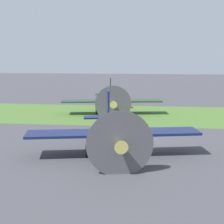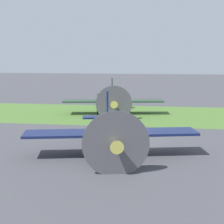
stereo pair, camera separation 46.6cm
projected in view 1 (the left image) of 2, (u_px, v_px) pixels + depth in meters
ground_plane at (130, 143)px, 21.63m from camera, size 160.00×160.00×0.00m
grass_verge at (137, 115)px, 31.89m from camera, size 120.00×11.00×0.01m
airplane_lead at (113, 129)px, 18.98m from camera, size 9.71×7.76×3.44m
airplane_wingman at (112, 99)px, 32.13m from camera, size 9.55×7.60×3.38m
fuel_drum at (135, 123)px, 25.82m from camera, size 0.60×0.60×0.90m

